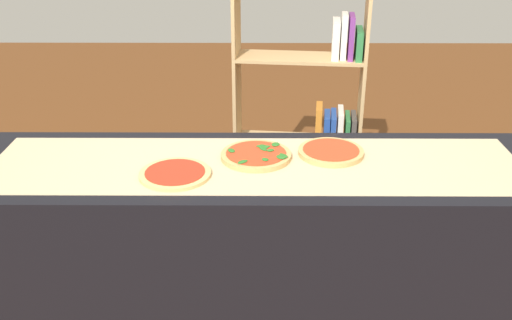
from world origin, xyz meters
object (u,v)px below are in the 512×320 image
(pizza_spinach_1, at_px, (256,155))
(bookshelf, at_px, (313,110))
(pizza_plain_0, at_px, (175,174))
(pizza_plain_2, at_px, (331,152))

(pizza_spinach_1, xyz_separation_m, bookshelf, (0.34, 1.12, -0.21))
(bookshelf, bearing_deg, pizza_plain_0, -117.26)
(bookshelf, bearing_deg, pizza_spinach_1, -107.03)
(pizza_plain_2, relative_size, bookshelf, 0.17)
(pizza_plain_0, xyz_separation_m, pizza_plain_2, (0.64, 0.21, 0.00))
(pizza_spinach_1, bearing_deg, bookshelf, 72.97)
(pizza_spinach_1, bearing_deg, pizza_plain_2, 6.90)
(pizza_plain_0, distance_m, pizza_spinach_1, 0.36)
(pizza_plain_0, xyz_separation_m, pizza_spinach_1, (0.32, 0.17, 0.00))
(pizza_plain_0, relative_size, bookshelf, 0.18)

